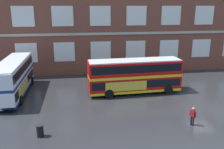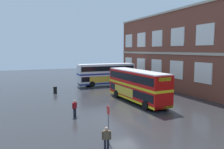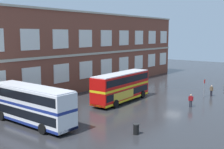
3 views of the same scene
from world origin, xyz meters
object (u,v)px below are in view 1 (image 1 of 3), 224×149
Objects in this scene: double_decker_middle at (135,76)px; station_litter_bin at (40,131)px; double_decker_near at (14,77)px; waiting_passenger at (193,116)px.

double_decker_middle is 10.78× the size of station_litter_bin.
station_litter_bin is (4.16, -10.35, -1.63)m from double_decker_near.
double_decker_middle is 9.56m from waiting_passenger.
double_decker_middle is at bearing 108.77° from waiting_passenger.
waiting_passenger reaches higher than station_litter_bin.
waiting_passenger is (17.15, -10.39, -1.22)m from double_decker_near.
waiting_passenger is 12.99m from station_litter_bin.
double_decker_near is at bearing 148.79° from waiting_passenger.
double_decker_middle is 13.46m from station_litter_bin.
waiting_passenger is at bearing -71.23° from double_decker_middle.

